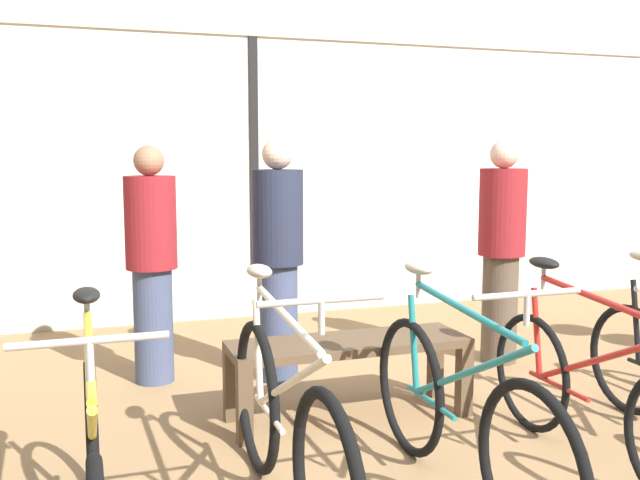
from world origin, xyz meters
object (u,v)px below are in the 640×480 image
object	(u,v)px
bicycle_left	(94,474)
display_bench	(349,354)
customer_near_rack	(278,255)
customer_by_window	(501,247)
bicycle_center	(459,413)
bicycle_center_right	(593,392)
bicycle_center_left	(285,427)
customer_mid_floor	(152,260)

from	to	relation	value
bicycle_left	display_bench	world-z (taller)	bicycle_left
customer_near_rack	customer_by_window	xyz separation A→B (m)	(1.66, -0.11, -0.00)
bicycle_center	customer_by_window	bearing A→B (deg)	52.78
customer_by_window	customer_near_rack	bearing A→B (deg)	176.11
customer_by_window	display_bench	bearing A→B (deg)	-154.12
customer_near_rack	bicycle_center	bearing A→B (deg)	-80.51
bicycle_center_right	display_bench	xyz separation A→B (m)	(-0.90, 1.00, 0.00)
bicycle_center_left	display_bench	size ratio (longest dim) A/B	1.27
bicycle_center	bicycle_center_left	bearing A→B (deg)	175.79
bicycle_center_left	bicycle_center	bearing A→B (deg)	-4.21
customer_by_window	bicycle_left	bearing A→B (deg)	-147.60
bicycle_center	customer_near_rack	distance (m)	1.97
bicycle_left	customer_mid_floor	size ratio (longest dim) A/B	1.08
bicycle_left	display_bench	xyz separation A→B (m)	(1.43, 1.13, 0.01)
bicycle_left	customer_mid_floor	world-z (taller)	customer_mid_floor
customer_by_window	customer_mid_floor	distance (m)	2.50
bicycle_center	customer_near_rack	size ratio (longest dim) A/B	1.06
bicycle_center_right	display_bench	bearing A→B (deg)	132.04
customer_mid_floor	bicycle_center	bearing A→B (deg)	-61.91
customer_by_window	customer_mid_floor	size ratio (longest dim) A/B	1.03
display_bench	customer_by_window	xyz separation A→B (m)	(1.47, 0.71, 0.47)
bicycle_center_left	bicycle_center	size ratio (longest dim) A/B	1.02
bicycle_left	bicycle_center_left	bearing A→B (deg)	9.42
customer_near_rack	bicycle_left	bearing A→B (deg)	-122.39
display_bench	customer_mid_floor	bearing A→B (deg)	133.77
bicycle_left	customer_mid_floor	distance (m)	2.27
bicycle_center_right	customer_near_rack	size ratio (longest dim) A/B	1.04
display_bench	customer_near_rack	world-z (taller)	customer_near_rack
bicycle_center_left	bicycle_center_right	size ratio (longest dim) A/B	1.04
customer_mid_floor	customer_by_window	bearing A→B (deg)	-7.83
bicycle_left	bicycle_center_right	world-z (taller)	bicycle_center_right
bicycle_center_left	bicycle_left	bearing A→B (deg)	-170.58
display_bench	bicycle_left	bearing A→B (deg)	-141.78
display_bench	customer_near_rack	bearing A→B (deg)	103.32
display_bench	customer_mid_floor	distance (m)	1.52
bicycle_center_left	bicycle_center_right	bearing A→B (deg)	0.23
bicycle_center	customer_by_window	size ratio (longest dim) A/B	1.06
bicycle_left	customer_near_rack	distance (m)	2.37
bicycle_center	customer_near_rack	world-z (taller)	customer_near_rack
bicycle_center_left	customer_mid_floor	bearing A→B (deg)	99.36
display_bench	customer_near_rack	distance (m)	0.97
bicycle_center	bicycle_center_right	distance (m)	0.78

